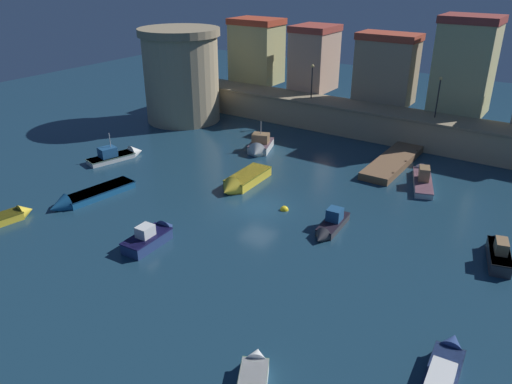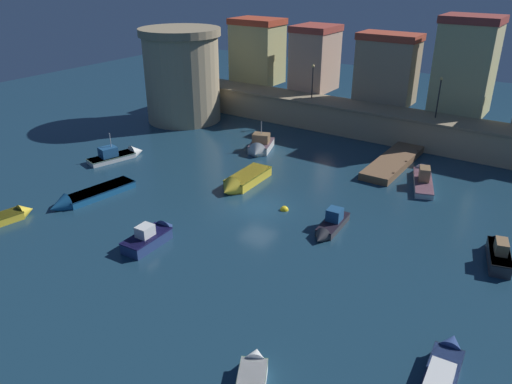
# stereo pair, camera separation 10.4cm
# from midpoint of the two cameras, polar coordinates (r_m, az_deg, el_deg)

# --- Properties ---
(ground_plane) EXTENTS (110.75, 110.75, 0.00)m
(ground_plane) POSITION_cam_midpoint_polar(r_m,az_deg,el_deg) (37.10, 0.18, -1.74)
(ground_plane) COLOR #19384C
(quay_wall) EXTENTS (42.21, 4.11, 3.02)m
(quay_wall) POSITION_cam_midpoint_polar(r_m,az_deg,el_deg) (53.53, 12.50, 7.95)
(quay_wall) COLOR tan
(quay_wall) RESTS_ON ground
(old_town_backdrop) EXTENTS (38.18, 5.18, 9.29)m
(old_town_backdrop) POSITION_cam_midpoint_polar(r_m,az_deg,el_deg) (56.34, 13.67, 14.04)
(old_town_backdrop) COLOR tan
(old_town_backdrop) RESTS_ON ground
(fortress_tower) EXTENTS (8.88, 8.88, 10.13)m
(fortress_tower) POSITION_cam_midpoint_polar(r_m,az_deg,el_deg) (57.39, -8.58, 13.12)
(fortress_tower) COLOR tan
(fortress_tower) RESTS_ON ground
(pier_dock) EXTENTS (2.55, 9.58, 0.70)m
(pier_dock) POSITION_cam_midpoint_polar(r_m,az_deg,el_deg) (46.23, 15.34, 3.34)
(pier_dock) COLOR brown
(pier_dock) RESTS_ON ground
(quay_lamp_0) EXTENTS (0.32, 0.32, 3.60)m
(quay_lamp_0) POSITION_cam_midpoint_polar(r_m,az_deg,el_deg) (55.22, 6.38, 13.06)
(quay_lamp_0) COLOR black
(quay_lamp_0) RESTS_ON quay_wall
(quay_lamp_1) EXTENTS (0.32, 0.32, 3.91)m
(quay_lamp_1) POSITION_cam_midpoint_polar(r_m,az_deg,el_deg) (50.55, 20.15, 10.80)
(quay_lamp_1) COLOR black
(quay_lamp_1) RESTS_ON quay_wall
(moored_boat_0) EXTENTS (2.23, 4.62, 1.72)m
(moored_boat_0) POSITION_cam_midpoint_polar(r_m,az_deg,el_deg) (34.09, 25.92, -6.10)
(moored_boat_0) COLOR #333338
(moored_boat_0) RESTS_ON ground
(moored_boat_1) EXTENTS (2.82, 5.51, 3.09)m
(moored_boat_1) POSITION_cam_midpoint_polar(r_m,az_deg,el_deg) (47.82, -15.50, 4.13)
(moored_boat_1) COLOR silver
(moored_boat_1) RESTS_ON ground
(moored_boat_2) EXTENTS (2.06, 5.87, 1.75)m
(moored_boat_2) POSITION_cam_midpoint_polar(r_m,az_deg,el_deg) (40.36, -1.75, 1.20)
(moored_boat_2) COLOR gold
(moored_boat_2) RESTS_ON ground
(moored_boat_3) EXTENTS (1.81, 7.36, 1.57)m
(moored_boat_3) POSITION_cam_midpoint_polar(r_m,az_deg,el_deg) (23.95, 20.27, -19.63)
(moored_boat_3) COLOR navy
(moored_boat_3) RESTS_ON ground
(moored_boat_4) EXTENTS (3.08, 4.47, 1.13)m
(moored_boat_4) POSITION_cam_midpoint_polar(r_m,az_deg,el_deg) (22.75, -0.50, -20.92)
(moored_boat_4) COLOR white
(moored_boat_4) RESTS_ON ground
(moored_boat_5) EXTENTS (1.66, 4.23, 1.81)m
(moored_boat_5) POSITION_cam_midpoint_polar(r_m,az_deg,el_deg) (33.08, -11.81, -4.93)
(moored_boat_5) COLOR navy
(moored_boat_5) RESTS_ON ground
(moored_boat_6) EXTENTS (2.60, 7.08, 1.59)m
(moored_boat_6) POSITION_cam_midpoint_polar(r_m,az_deg,el_deg) (40.14, -19.06, -0.56)
(moored_boat_6) COLOR #195689
(moored_boat_6) RESTS_ON ground
(moored_boat_7) EXTENTS (1.96, 4.40, 1.19)m
(moored_boat_7) POSITION_cam_midpoint_polar(r_m,az_deg,el_deg) (39.16, -26.76, -2.61)
(moored_boat_7) COLOR gold
(moored_boat_7) RESTS_ON ground
(moored_boat_8) EXTENTS (1.40, 4.44, 1.66)m
(moored_boat_8) POSITION_cam_midpoint_polar(r_m,az_deg,el_deg) (34.07, 8.42, -3.84)
(moored_boat_8) COLOR #333338
(moored_boat_8) RESTS_ON ground
(moored_boat_9) EXTENTS (3.10, 4.51, 3.35)m
(moored_boat_9) POSITION_cam_midpoint_polar(r_m,az_deg,el_deg) (47.76, 0.33, 5.24)
(moored_boat_9) COLOR silver
(moored_boat_9) RESTS_ON ground
(moored_boat_10) EXTENTS (3.52, 6.85, 1.98)m
(moored_boat_10) POSITION_cam_midpoint_polar(r_m,az_deg,el_deg) (43.61, 18.45, 1.70)
(moored_boat_10) COLOR white
(moored_boat_10) RESTS_ON ground
(mooring_buoy_0) EXTENTS (0.62, 0.62, 0.62)m
(mooring_buoy_0) POSITION_cam_midpoint_polar(r_m,az_deg,el_deg) (36.74, 3.18, -2.06)
(mooring_buoy_0) COLOR yellow
(mooring_buoy_0) RESTS_ON ground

